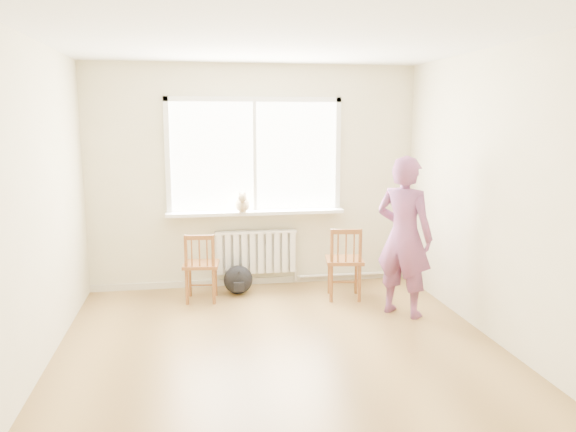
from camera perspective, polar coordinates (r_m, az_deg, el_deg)
name	(u,v)px	position (r m, az deg, el deg)	size (l,w,h in m)	color
floor	(284,358)	(5.04, -0.40, -14.18)	(4.50, 4.50, 0.00)	#9E7740
ceiling	(284,36)	(4.65, -0.44, 17.86)	(4.50, 4.50, 0.00)	white
back_wall	(255,177)	(6.87, -3.42, 3.97)	(4.00, 0.01, 2.70)	beige
window	(254,151)	(6.82, -3.42, 6.56)	(2.12, 0.05, 1.42)	white
windowsill	(256,212)	(6.82, -3.28, 0.37)	(2.15, 0.22, 0.04)	white
radiator	(256,251)	(6.93, -3.26, -3.61)	(1.00, 0.12, 0.55)	white
heating_pipe	(353,274)	(7.29, 6.60, -5.90)	(0.04, 0.04, 1.40)	silver
baseboard	(256,281)	(7.11, -3.30, -6.60)	(4.00, 0.03, 0.08)	beige
chair_left	(201,267)	(6.43, -8.85, -5.15)	(0.43, 0.41, 0.79)	brown
chair_right	(345,263)	(6.46, 5.78, -4.77)	(0.48, 0.46, 0.84)	brown
person	(404,237)	(5.96, 11.71, -2.05)	(0.62, 0.40, 1.69)	#CB4943
cat	(242,203)	(6.70, -4.66, 1.28)	(0.19, 0.40, 0.26)	beige
backpack	(238,280)	(6.71, -5.08, -6.47)	(0.34, 0.26, 0.34)	black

